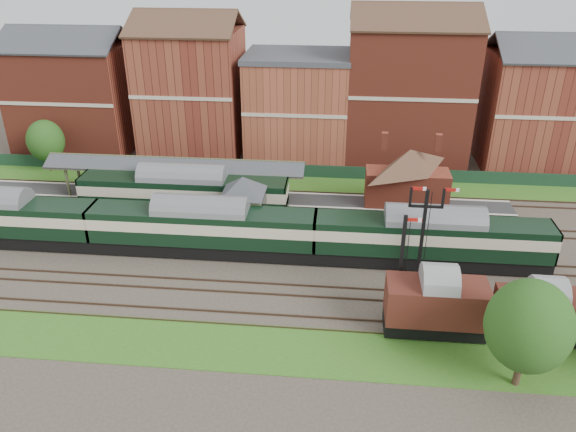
# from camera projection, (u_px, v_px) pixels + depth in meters

# --- Properties ---
(ground) EXTENTS (160.00, 160.00, 0.00)m
(ground) POSITION_uv_depth(u_px,v_px,m) (273.00, 257.00, 48.48)
(ground) COLOR #473D33
(ground) RESTS_ON ground
(grass_back) EXTENTS (90.00, 4.50, 0.06)m
(grass_back) POSITION_uv_depth(u_px,v_px,m) (290.00, 183.00, 62.69)
(grass_back) COLOR #2D6619
(grass_back) RESTS_ON ground
(grass_front) EXTENTS (90.00, 5.00, 0.06)m
(grass_front) POSITION_uv_depth(u_px,v_px,m) (251.00, 347.00, 37.81)
(grass_front) COLOR #2D6619
(grass_front) RESTS_ON ground
(fence) EXTENTS (90.00, 0.12, 1.50)m
(fence) POSITION_uv_depth(u_px,v_px,m) (292.00, 171.00, 64.14)
(fence) COLOR #193823
(fence) RESTS_ON ground
(platform) EXTENTS (55.00, 3.40, 1.00)m
(platform) POSITION_uv_depth(u_px,v_px,m) (236.00, 201.00, 57.36)
(platform) COLOR #2D2D2D
(platform) RESTS_ON ground
(signal_box) EXTENTS (5.40, 5.40, 6.00)m
(signal_box) POSITION_uv_depth(u_px,v_px,m) (244.00, 206.00, 50.20)
(signal_box) COLOR #657956
(signal_box) RESTS_ON ground
(brick_hut) EXTENTS (3.20, 2.64, 2.94)m
(brick_hut) POSITION_uv_depth(u_px,v_px,m) (332.00, 230.00, 50.39)
(brick_hut) COLOR maroon
(brick_hut) RESTS_ON ground
(station_building) EXTENTS (8.10, 8.10, 5.90)m
(station_building) POSITION_uv_depth(u_px,v_px,m) (408.00, 176.00, 54.31)
(station_building) COLOR #953826
(station_building) RESTS_ON platform
(canopy) EXTENTS (26.00, 3.89, 4.08)m
(canopy) POSITION_uv_depth(u_px,v_px,m) (175.00, 162.00, 56.05)
(canopy) COLOR #4E5132
(canopy) RESTS_ON platform
(semaphore_bracket) EXTENTS (3.60, 0.25, 8.18)m
(semaphore_bracket) POSITION_uv_depth(u_px,v_px,m) (423.00, 230.00, 43.12)
(semaphore_bracket) COLOR black
(semaphore_bracket) RESTS_ON ground
(semaphore_siding) EXTENTS (1.23, 0.25, 8.00)m
(semaphore_siding) POSITION_uv_depth(u_px,v_px,m) (401.00, 264.00, 39.51)
(semaphore_siding) COLOR black
(semaphore_siding) RESTS_ON ground
(town_backdrop) EXTENTS (69.00, 10.00, 16.00)m
(town_backdrop) POSITION_uv_depth(u_px,v_px,m) (296.00, 100.00, 67.56)
(town_backdrop) COLOR #953826
(town_backdrop) RESTS_ON ground
(dmu_train) EXTENTS (57.93, 3.04, 4.45)m
(dmu_train) POSITION_uv_depth(u_px,v_px,m) (202.00, 227.00, 47.85)
(dmu_train) COLOR black
(dmu_train) RESTS_ON ground
(platform_railcar) EXTENTS (19.96, 3.14, 4.60)m
(platform_railcar) POSITION_uv_depth(u_px,v_px,m) (184.00, 193.00, 53.88)
(platform_railcar) COLOR black
(platform_railcar) RESTS_ON ground
(goods_van_a) EXTENTS (6.84, 2.96, 4.15)m
(goods_van_a) POSITION_uv_depth(u_px,v_px,m) (436.00, 304.00, 38.35)
(goods_van_a) COLOR black
(goods_van_a) RESTS_ON ground
(goods_van_b) EXTENTS (6.15, 2.66, 3.73)m
(goods_van_b) POSITION_uv_depth(u_px,v_px,m) (543.00, 313.00, 37.82)
(goods_van_b) COLOR black
(goods_van_b) RESTS_ON ground
(tree_far) EXTENTS (5.07, 5.07, 7.40)m
(tree_far) POSITION_uv_depth(u_px,v_px,m) (529.00, 326.00, 32.76)
(tree_far) COLOR #382619
(tree_far) RESTS_ON ground
(tree_back) EXTENTS (4.19, 4.19, 6.12)m
(tree_back) POSITION_uv_depth(u_px,v_px,m) (46.00, 141.00, 64.47)
(tree_back) COLOR #382619
(tree_back) RESTS_ON ground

